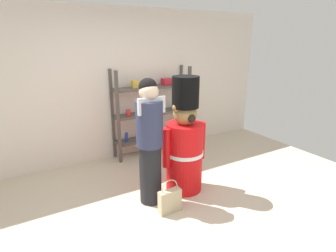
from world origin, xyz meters
The scene contains 6 objects.
ground_plane centered at (0.00, 0.00, 0.00)m, with size 6.40×6.40×0.00m, color beige.
back_wall centered at (0.00, 2.20, 1.30)m, with size 6.40×0.12×2.60m, color silver.
merchandise_shelf centered at (0.65, 1.98, 0.80)m, with size 1.48×0.35×1.60m.
teddy_bear_guard centered at (0.40, 0.53, 0.70)m, with size 0.68×0.53×1.62m.
person_shopper centered at (-0.15, 0.49, 0.87)m, with size 0.35×0.34×1.64m.
shopping_bag centered at (-0.06, 0.14, 0.16)m, with size 0.29×0.10×0.45m.
Camera 1 is at (-1.54, -2.38, 2.06)m, focal length 28.99 mm.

